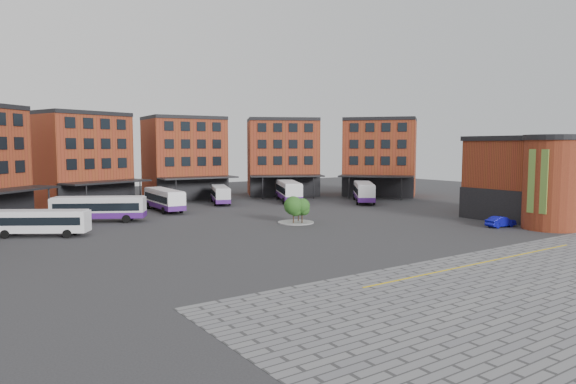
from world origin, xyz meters
TOP-DOWN VIEW (x-y plane):
  - ground at (0.00, 0.00)m, footprint 160.00×160.00m
  - yellow_line at (2.00, -14.00)m, footprint 26.00×0.15m
  - main_building at (-4.77, 38.25)m, footprint 94.14×42.48m
  - east_building at (28.70, -3.06)m, footprint 17.40×15.40m
  - tree_island at (1.89, 11.53)m, footprint 4.40×4.40m
  - bus_a at (-25.26, 19.28)m, footprint 9.37×7.01m
  - bus_b at (-17.59, 26.40)m, footprint 10.97×7.65m
  - bus_c at (-7.01, 32.17)m, footprint 3.21×11.26m
  - bus_d at (3.99, 36.10)m, footprint 5.79×10.20m
  - bus_e at (14.83, 32.27)m, footprint 7.83×12.19m
  - bus_f at (24.61, 24.37)m, footprint 9.34×10.87m
  - blue_car at (19.70, -4.02)m, footprint 3.95×1.79m

SIDE VIEW (x-z plane):
  - ground at x=0.00m, z-range 0.00..0.00m
  - yellow_line at x=2.00m, z-range 0.02..0.04m
  - blue_car at x=19.70m, z-range 0.00..1.26m
  - bus_d at x=3.99m, z-range 0.12..2.95m
  - bus_a at x=-25.26m, z-range 0.26..2.99m
  - bus_b at x=-17.59m, z-range 0.13..3.27m
  - bus_c at x=-7.01m, z-range 0.13..3.27m
  - bus_f at x=24.61m, z-range 0.14..3.43m
  - tree_island at x=1.89m, z-range 0.18..3.54m
  - bus_e at x=14.83m, z-range 0.14..3.58m
  - east_building at x=28.70m, z-range -0.01..10.59m
  - main_building at x=-4.77m, z-range -0.07..14.53m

